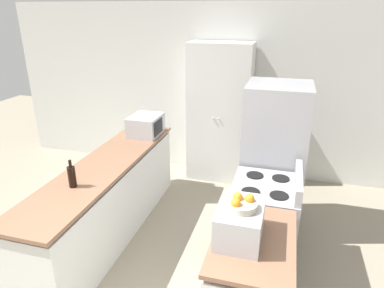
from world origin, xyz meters
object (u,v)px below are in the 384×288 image
(wine_bottle, at_px, (72,176))
(fruit_bowl, at_px, (242,204))
(stove, at_px, (263,225))
(pantry_cabinet, at_px, (219,114))
(toaster_oven, at_px, (240,223))
(refrigerator, at_px, (273,159))
(microwave, at_px, (146,125))

(wine_bottle, height_order, fruit_bowl, fruit_bowl)
(stove, bearing_deg, pantry_cabinet, 114.53)
(pantry_cabinet, height_order, toaster_oven, pantry_cabinet)
(refrigerator, xyz_separation_m, fruit_bowl, (-0.15, -1.64, 0.34))
(stove, xyz_separation_m, wine_bottle, (-1.77, -0.53, 0.56))
(refrigerator, relative_size, fruit_bowl, 8.26)
(pantry_cabinet, bearing_deg, stove, -65.47)
(stove, relative_size, fruit_bowl, 5.08)
(wine_bottle, relative_size, fruit_bowl, 1.30)
(pantry_cabinet, bearing_deg, toaster_oven, -75.37)
(refrigerator, bearing_deg, pantry_cabinet, 128.59)
(toaster_oven, height_order, fruit_bowl, fruit_bowl)
(microwave, distance_m, wine_bottle, 1.54)
(microwave, relative_size, wine_bottle, 1.72)
(pantry_cabinet, bearing_deg, microwave, -135.15)
(pantry_cabinet, relative_size, microwave, 4.36)
(refrigerator, relative_size, microwave, 3.68)
(fruit_bowl, bearing_deg, pantry_cabinet, 104.74)
(pantry_cabinet, relative_size, refrigerator, 1.18)
(pantry_cabinet, distance_m, stove, 2.10)
(stove, height_order, wine_bottle, wine_bottle)
(microwave, bearing_deg, wine_bottle, -93.59)
(pantry_cabinet, distance_m, refrigerator, 1.40)
(pantry_cabinet, bearing_deg, wine_bottle, -111.41)
(wine_bottle, bearing_deg, stove, 16.61)
(pantry_cabinet, distance_m, fruit_bowl, 2.83)
(stove, relative_size, toaster_oven, 2.35)
(microwave, relative_size, fruit_bowl, 2.24)
(microwave, xyz_separation_m, fruit_bowl, (1.55, -1.90, 0.17))
(pantry_cabinet, distance_m, toaster_oven, 2.81)
(pantry_cabinet, height_order, fruit_bowl, pantry_cabinet)
(refrigerator, xyz_separation_m, microwave, (-1.70, 0.26, 0.17))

